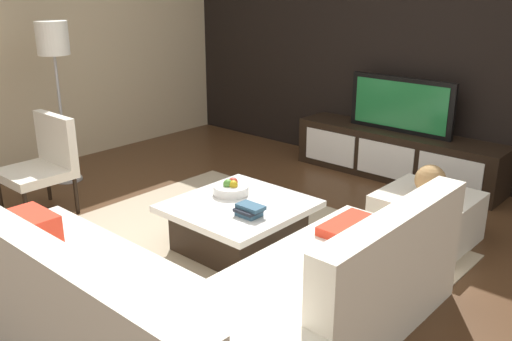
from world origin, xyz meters
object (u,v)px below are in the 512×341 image
at_px(ottoman, 426,218).
at_px(fruit_bowl, 231,189).
at_px(television, 401,105).
at_px(media_console, 396,155).
at_px(decorative_ball, 430,180).
at_px(sectional_couch, 195,298).
at_px(coffee_table, 239,225).
at_px(floor_lamp, 54,49).
at_px(accent_chair_near, 44,159).
at_px(book_stack, 249,210).

distance_m(ottoman, fruit_bowl, 1.57).
bearing_deg(ottoman, television, 127.14).
bearing_deg(fruit_bowl, ottoman, 39.57).
relative_size(television, ottoman, 1.61).
xyz_separation_m(media_console, decorative_ball, (0.91, -1.21, 0.27)).
bearing_deg(television, sectional_couch, -81.22).
relative_size(coffee_table, floor_lamp, 0.60).
height_order(accent_chair_near, book_stack, accent_chair_near).
bearing_deg(fruit_bowl, coffee_table, -29.29).
xyz_separation_m(television, accent_chair_near, (-1.90, -2.89, -0.29)).
xyz_separation_m(floor_lamp, book_stack, (2.63, -0.06, -0.93)).
bearing_deg(ottoman, fruit_bowl, -140.43).
bearing_deg(television, ottoman, -52.86).
height_order(coffee_table, book_stack, book_stack).
relative_size(coffee_table, accent_chair_near, 1.12).
xyz_separation_m(television, book_stack, (0.12, -2.42, -0.36)).
distance_m(sectional_couch, book_stack, 0.98).
bearing_deg(ottoman, decorative_ball, 0.00).
distance_m(floor_lamp, fruit_bowl, 2.42).
height_order(media_console, accent_chair_near, accent_chair_near).
height_order(coffee_table, accent_chair_near, accent_chair_near).
distance_m(sectional_couch, fruit_bowl, 1.37).
bearing_deg(coffee_table, media_console, 87.51).
height_order(coffee_table, floor_lamp, floor_lamp).
relative_size(floor_lamp, decorative_ball, 6.76).
relative_size(coffee_table, decorative_ball, 4.07).
height_order(sectional_couch, fruit_bowl, sectional_couch).
xyz_separation_m(coffee_table, decorative_ball, (1.01, 1.09, 0.32)).
height_order(television, accent_chair_near, television).
bearing_deg(sectional_couch, television, 98.78).
distance_m(media_console, ottoman, 1.52).
relative_size(television, floor_lamp, 0.70).
height_order(coffee_table, ottoman, ottoman).
distance_m(sectional_couch, floor_lamp, 3.34).
distance_m(floor_lamp, book_stack, 2.79).
bearing_deg(coffee_table, floor_lamp, -178.62).
distance_m(sectional_couch, accent_chair_near, 2.45).
height_order(ottoman, fruit_bowl, fruit_bowl).
bearing_deg(accent_chair_near, media_console, 48.08).
height_order(fruit_bowl, book_stack, fruit_bowl).
distance_m(media_console, book_stack, 2.43).
xyz_separation_m(media_console, book_stack, (0.12, -2.42, 0.17)).
bearing_deg(floor_lamp, sectional_couch, -17.42).
distance_m(television, ottoman, 1.62).
bearing_deg(decorative_ball, floor_lamp, -161.48).
distance_m(media_console, floor_lamp, 3.61).
distance_m(sectional_couch, decorative_ball, 2.15).
relative_size(fruit_bowl, book_stack, 1.39).
relative_size(media_console, floor_lamp, 1.37).
height_order(television, decorative_ball, television).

